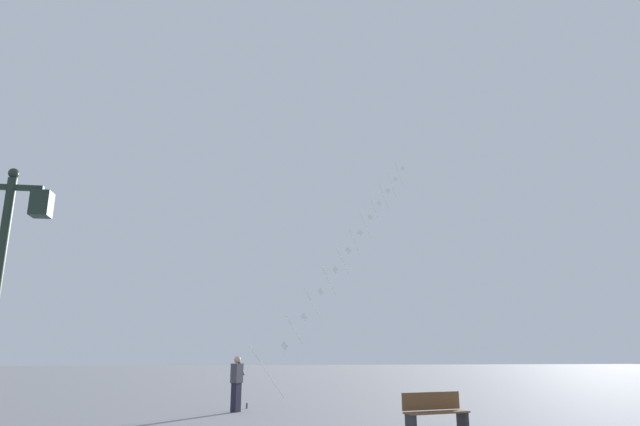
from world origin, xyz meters
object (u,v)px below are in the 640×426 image
Objects in this scene: twin_lantern_lamp_post at (1,257)px; kite_train at (353,243)px; kite_flyer at (237,382)px; park_bench at (435,412)px.

twin_lantern_lamp_post is 0.32× the size of kite_train.
kite_train reaches higher than kite_flyer.
kite_flyer reaches higher than park_bench.
twin_lantern_lamp_post is 2.76× the size of park_bench.
park_bench is (4.57, -5.46, -0.45)m from kite_flyer.
twin_lantern_lamp_post is 10.57m from kite_flyer.
kite_flyer is at bearing 115.73° from park_bench.
kite_train is 8.52× the size of park_bench.
kite_train is at bearing 70.97° from park_bench.
twin_lantern_lamp_post is at bearing -165.99° from kite_flyer.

